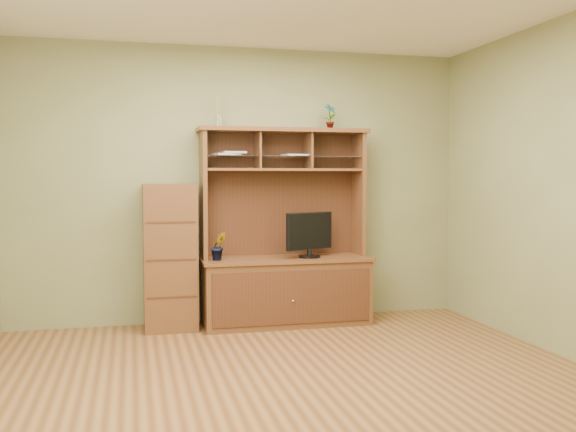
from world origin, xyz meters
name	(u,v)px	position (x,y,z in m)	size (l,w,h in m)	color
room	(290,188)	(0.00, 0.00, 1.35)	(4.54, 4.04, 2.74)	brown
media_hutch	(285,270)	(0.38, 1.73, 0.52)	(1.66, 0.61, 1.90)	#482A14
monitor	(309,234)	(0.60, 1.64, 0.88)	(0.51, 0.28, 0.44)	black
orchid_plant	(219,246)	(-0.28, 1.65, 0.78)	(0.15, 0.12, 0.27)	#26511B
top_plant	(330,116)	(0.85, 1.80, 2.03)	(0.14, 0.09, 0.26)	#3A6D26
reed_diffuser	(218,115)	(-0.26, 1.80, 2.02)	(0.06, 0.06, 0.30)	silver
magazines	(251,154)	(0.06, 1.81, 1.65)	(0.94, 0.23, 0.04)	#B1B1B6
side_cabinet	(170,257)	(-0.72, 1.76, 0.68)	(0.49, 0.44, 1.36)	#482A14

